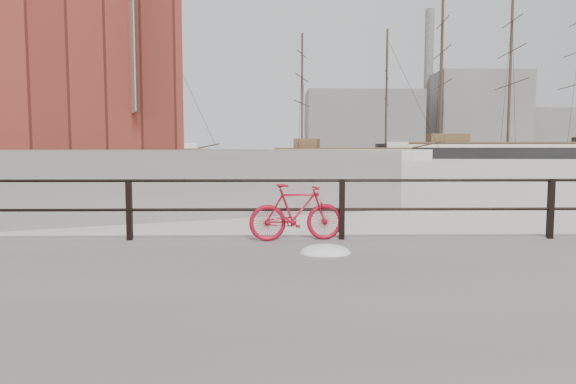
% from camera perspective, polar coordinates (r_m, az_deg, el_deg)
% --- Properties ---
extents(ground, '(400.00, 400.00, 0.00)m').
position_cam_1_polar(ground, '(9.88, 26.55, -6.48)').
color(ground, white).
rests_on(ground, ground).
extents(far_quay, '(78.44, 148.07, 1.80)m').
position_cam_1_polar(far_quay, '(88.01, -25.05, 3.79)').
color(far_quay, gray).
rests_on(far_quay, ground).
extents(guardrail, '(28.00, 0.10, 1.00)m').
position_cam_1_polar(guardrail, '(9.63, 27.16, -1.67)').
color(guardrail, black).
rests_on(guardrail, promenade).
extents(bicycle, '(1.56, 0.45, 0.93)m').
position_cam_1_polar(bicycle, '(8.38, 0.93, -2.27)').
color(bicycle, '#A80B21').
rests_on(bicycle, promenade).
extents(barque_black, '(55.27, 22.89, 30.87)m').
position_cam_1_polar(barque_black, '(102.31, 23.17, 3.43)').
color(barque_black, black).
rests_on(barque_black, ground).
extents(schooner_mid, '(32.92, 20.05, 21.91)m').
position_cam_1_polar(schooner_mid, '(86.19, 6.12, 3.60)').
color(schooner_mid, beige).
rests_on(schooner_mid, ground).
extents(schooner_left, '(26.08, 16.96, 18.29)m').
position_cam_1_polar(schooner_left, '(89.07, -15.53, 3.49)').
color(schooner_left, silver).
rests_on(schooner_left, ground).
extents(workboat_far, '(12.28, 5.39, 7.00)m').
position_cam_1_polar(workboat_far, '(57.44, -24.21, 2.59)').
color(workboat_far, black).
rests_on(workboat_far, ground).
extents(apartment_mustard, '(26.02, 22.15, 22.20)m').
position_cam_1_polar(apartment_mustard, '(56.25, -28.66, 15.60)').
color(apartment_mustard, gold).
rests_on(apartment_mustard, far_quay).
extents(apartment_cream, '(24.16, 21.40, 21.20)m').
position_cam_1_polar(apartment_cream, '(78.81, -27.06, 12.03)').
color(apartment_cream, beige).
rests_on(apartment_cream, far_quay).
extents(apartment_grey, '(26.02, 22.15, 23.20)m').
position_cam_1_polar(apartment_grey, '(100.73, -26.26, 10.95)').
color(apartment_grey, '#989893').
rests_on(apartment_grey, far_quay).
extents(apartment_brick, '(27.87, 22.90, 21.20)m').
position_cam_1_polar(apartment_brick, '(123.50, -25.69, 9.29)').
color(apartment_brick, brown).
rests_on(apartment_brick, far_quay).
extents(industrial_west, '(32.00, 18.00, 18.00)m').
position_cam_1_polar(industrial_west, '(150.75, 8.20, 7.53)').
color(industrial_west, gray).
rests_on(industrial_west, ground).
extents(industrial_mid, '(26.00, 20.00, 24.00)m').
position_cam_1_polar(industrial_mid, '(165.02, 20.12, 8.09)').
color(industrial_mid, gray).
rests_on(industrial_mid, ground).
extents(industrial_east, '(20.00, 16.00, 14.00)m').
position_cam_1_polar(industrial_east, '(178.85, 26.40, 6.01)').
color(industrial_east, gray).
rests_on(industrial_east, ground).
extents(smokestack, '(2.80, 2.80, 44.00)m').
position_cam_1_polar(smokestack, '(166.48, 15.33, 11.64)').
color(smokestack, gray).
rests_on(smokestack, ground).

